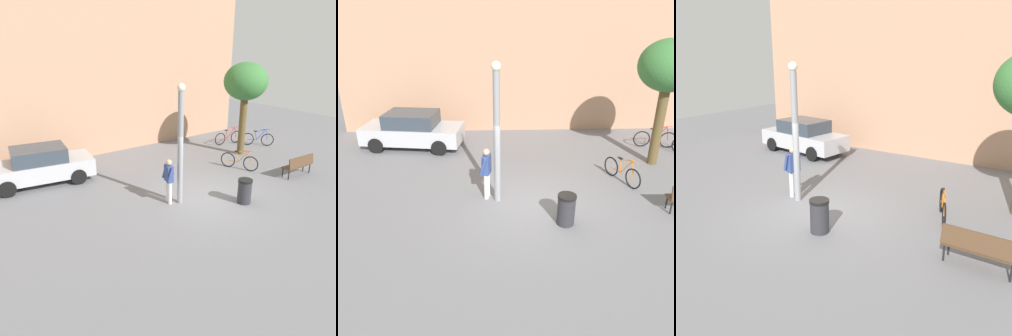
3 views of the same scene
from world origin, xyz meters
TOP-DOWN VIEW (x-y plane):
  - ground_plane at (0.00, 0.00)m, footprint 36.00×36.00m
  - building_facade at (0.00, 8.26)m, footprint 16.73×2.00m
  - lamppost at (-1.06, 0.34)m, footprint 0.28×0.28m
  - person_by_lamppost at (-1.40, 0.57)m, footprint 0.38×0.63m
  - park_bench at (4.77, -0.61)m, footprint 1.62×0.53m
  - bicycle_orange at (3.29, 1.48)m, footprint 0.74×1.69m
  - parked_car_silver at (-4.64, 5.14)m, footprint 4.39×2.25m
  - trash_bin at (0.84, -1.05)m, footprint 0.52×0.52m

SIDE VIEW (x-z plane):
  - ground_plane at x=0.00m, z-range 0.00..0.00m
  - bicycle_orange at x=3.29m, z-range -0.10..0.87m
  - trash_bin at x=0.84m, z-range 0.00..0.92m
  - park_bench at x=4.77m, z-range 0.08..1.01m
  - parked_car_silver at x=-4.64m, z-range 0.00..1.55m
  - person_by_lamppost at x=-1.40m, z-range 0.13..1.80m
  - lamppost at x=-1.06m, z-range 0.13..4.43m
  - building_facade at x=0.00m, z-range 0.00..8.88m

